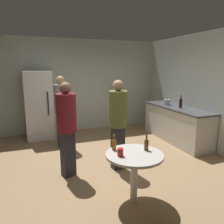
{
  "coord_description": "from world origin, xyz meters",
  "views": [
    {
      "loc": [
        -1.22,
        -3.86,
        1.91
      ],
      "look_at": [
        0.25,
        0.05,
        1.04
      ],
      "focal_mm": 35.14,
      "sensor_mm": 36.0,
      "label": 1
    }
  ],
  "objects_px": {
    "plastic_cup_red": "(120,152)",
    "person_in_gray_shirt": "(62,106)",
    "person_in_maroon_shirt": "(67,123)",
    "foreground_table": "(134,161)",
    "wine_bottle_on_counter": "(181,103)",
    "person_in_olive_shirt": "(118,118)",
    "kettle": "(167,102)",
    "refrigerator": "(39,105)",
    "beer_bottle_amber": "(114,145)",
    "beer_bottle_brown": "(146,145)"
  },
  "relations": [
    {
      "from": "plastic_cup_red",
      "to": "person_in_gray_shirt",
      "type": "bearing_deg",
      "value": 98.96
    },
    {
      "from": "person_in_maroon_shirt",
      "to": "foreground_table",
      "type": "bearing_deg",
      "value": 13.7
    },
    {
      "from": "person_in_gray_shirt",
      "to": "person_in_maroon_shirt",
      "type": "distance_m",
      "value": 1.47
    },
    {
      "from": "wine_bottle_on_counter",
      "to": "person_in_olive_shirt",
      "type": "distance_m",
      "value": 2.19
    },
    {
      "from": "kettle",
      "to": "person_in_maroon_shirt",
      "type": "xyz_separation_m",
      "value": [
        -2.9,
        -1.29,
        0.0
      ]
    },
    {
      "from": "kettle",
      "to": "foreground_table",
      "type": "distance_m",
      "value": 3.26
    },
    {
      "from": "wine_bottle_on_counter",
      "to": "kettle",
      "type": "bearing_deg",
      "value": 95.9
    },
    {
      "from": "refrigerator",
      "to": "person_in_maroon_shirt",
      "type": "bearing_deg",
      "value": -81.7
    },
    {
      "from": "person_in_maroon_shirt",
      "to": "person_in_olive_shirt",
      "type": "bearing_deg",
      "value": 67.45
    },
    {
      "from": "foreground_table",
      "to": "beer_bottle_amber",
      "type": "bearing_deg",
      "value": 133.5
    },
    {
      "from": "wine_bottle_on_counter",
      "to": "plastic_cup_red",
      "type": "relative_size",
      "value": 2.82
    },
    {
      "from": "person_in_olive_shirt",
      "to": "person_in_gray_shirt",
      "type": "distance_m",
      "value": 1.71
    },
    {
      "from": "refrigerator",
      "to": "foreground_table",
      "type": "height_order",
      "value": "refrigerator"
    },
    {
      "from": "person_in_olive_shirt",
      "to": "plastic_cup_red",
      "type": "bearing_deg",
      "value": -26.08
    },
    {
      "from": "beer_bottle_brown",
      "to": "person_in_maroon_shirt",
      "type": "height_order",
      "value": "person_in_maroon_shirt"
    },
    {
      "from": "beer_bottle_amber",
      "to": "person_in_maroon_shirt",
      "type": "distance_m",
      "value": 1.05
    },
    {
      "from": "wine_bottle_on_counter",
      "to": "person_in_gray_shirt",
      "type": "relative_size",
      "value": 0.18
    },
    {
      "from": "kettle",
      "to": "person_in_olive_shirt",
      "type": "relative_size",
      "value": 0.15
    },
    {
      "from": "kettle",
      "to": "beer_bottle_amber",
      "type": "distance_m",
      "value": 3.23
    },
    {
      "from": "beer_bottle_amber",
      "to": "person_in_olive_shirt",
      "type": "relative_size",
      "value": 0.14
    },
    {
      "from": "plastic_cup_red",
      "to": "beer_bottle_brown",
      "type": "bearing_deg",
      "value": 8.21
    },
    {
      "from": "foreground_table",
      "to": "person_in_maroon_shirt",
      "type": "distance_m",
      "value": 1.39
    },
    {
      "from": "plastic_cup_red",
      "to": "person_in_olive_shirt",
      "type": "relative_size",
      "value": 0.07
    },
    {
      "from": "beer_bottle_amber",
      "to": "person_in_maroon_shirt",
      "type": "relative_size",
      "value": 0.14
    },
    {
      "from": "beer_bottle_amber",
      "to": "person_in_olive_shirt",
      "type": "distance_m",
      "value": 0.95
    },
    {
      "from": "refrigerator",
      "to": "kettle",
      "type": "height_order",
      "value": "refrigerator"
    },
    {
      "from": "kettle",
      "to": "beer_bottle_amber",
      "type": "relative_size",
      "value": 1.06
    },
    {
      "from": "wine_bottle_on_counter",
      "to": "person_in_maroon_shirt",
      "type": "relative_size",
      "value": 0.19
    },
    {
      "from": "plastic_cup_red",
      "to": "person_in_gray_shirt",
      "type": "relative_size",
      "value": 0.06
    },
    {
      "from": "foreground_table",
      "to": "beer_bottle_brown",
      "type": "bearing_deg",
      "value": 15.29
    },
    {
      "from": "foreground_table",
      "to": "person_in_olive_shirt",
      "type": "relative_size",
      "value": 0.48
    },
    {
      "from": "refrigerator",
      "to": "beer_bottle_brown",
      "type": "distance_m",
      "value": 3.69
    },
    {
      "from": "plastic_cup_red",
      "to": "refrigerator",
      "type": "bearing_deg",
      "value": 103.95
    },
    {
      "from": "wine_bottle_on_counter",
      "to": "person_in_maroon_shirt",
      "type": "xyz_separation_m",
      "value": [
        -2.96,
        -0.79,
        -0.05
      ]
    },
    {
      "from": "foreground_table",
      "to": "beer_bottle_brown",
      "type": "relative_size",
      "value": 3.48
    },
    {
      "from": "plastic_cup_red",
      "to": "beer_bottle_amber",
      "type": "bearing_deg",
      "value": 90.59
    },
    {
      "from": "foreground_table",
      "to": "wine_bottle_on_counter",
      "type": "bearing_deg",
      "value": 40.73
    },
    {
      "from": "refrigerator",
      "to": "wine_bottle_on_counter",
      "type": "xyz_separation_m",
      "value": [
        3.3,
        -1.61,
        0.12
      ]
    },
    {
      "from": "wine_bottle_on_counter",
      "to": "person_in_gray_shirt",
      "type": "bearing_deg",
      "value": 166.6
    },
    {
      "from": "refrigerator",
      "to": "beer_bottle_brown",
      "type": "bearing_deg",
      "value": -69.38
    },
    {
      "from": "wine_bottle_on_counter",
      "to": "beer_bottle_brown",
      "type": "height_order",
      "value": "wine_bottle_on_counter"
    },
    {
      "from": "kettle",
      "to": "foreground_table",
      "type": "height_order",
      "value": "kettle"
    },
    {
      "from": "person_in_olive_shirt",
      "to": "person_in_gray_shirt",
      "type": "height_order",
      "value": "person_in_gray_shirt"
    },
    {
      "from": "person_in_maroon_shirt",
      "to": "beer_bottle_amber",
      "type": "bearing_deg",
      "value": 10.64
    },
    {
      "from": "beer_bottle_amber",
      "to": "person_in_olive_shirt",
      "type": "xyz_separation_m",
      "value": [
        0.4,
        0.85,
        0.16
      ]
    },
    {
      "from": "refrigerator",
      "to": "kettle",
      "type": "xyz_separation_m",
      "value": [
        3.25,
        -1.1,
        0.07
      ]
    },
    {
      "from": "wine_bottle_on_counter",
      "to": "foreground_table",
      "type": "bearing_deg",
      "value": -139.27
    },
    {
      "from": "kettle",
      "to": "beer_bottle_amber",
      "type": "xyz_separation_m",
      "value": [
        -2.38,
        -2.18,
        -0.15
      ]
    },
    {
      "from": "kettle",
      "to": "beer_bottle_brown",
      "type": "xyz_separation_m",
      "value": [
        -1.95,
        -2.35,
        -0.15
      ]
    },
    {
      "from": "refrigerator",
      "to": "beer_bottle_amber",
      "type": "bearing_deg",
      "value": -75.16
    }
  ]
}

